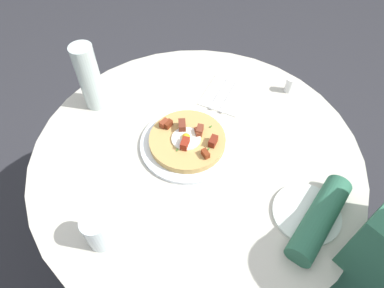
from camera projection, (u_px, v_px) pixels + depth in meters
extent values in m
plane|color=#2D2D33|center=(195.00, 241.00, 1.60)|extent=(6.00, 6.00, 0.00)
cylinder|color=beige|center=(197.00, 154.00, 1.05)|extent=(1.02, 1.02, 0.03)
cylinder|color=#333338|center=(196.00, 208.00, 1.33)|extent=(0.12, 0.12, 0.69)
cylinder|color=#333338|center=(195.00, 240.00, 1.59)|extent=(0.46, 0.46, 0.02)
cylinder|color=#2D664C|center=(320.00, 218.00, 0.87)|extent=(0.12, 0.27, 0.07)
cylinder|color=white|center=(187.00, 144.00, 1.05)|extent=(0.29, 0.29, 0.01)
cylinder|color=tan|center=(187.00, 140.00, 1.03)|extent=(0.24, 0.24, 0.02)
cylinder|color=white|center=(186.00, 139.00, 1.02)|extent=(0.09, 0.09, 0.01)
sphere|color=yellow|center=(186.00, 137.00, 1.02)|extent=(0.03, 0.03, 0.03)
cube|color=maroon|center=(198.00, 132.00, 1.03)|extent=(0.03, 0.03, 0.02)
cube|color=brown|center=(182.00, 126.00, 1.04)|extent=(0.04, 0.04, 0.03)
cube|color=maroon|center=(213.00, 141.00, 1.00)|extent=(0.03, 0.04, 0.02)
cube|color=maroon|center=(185.00, 144.00, 1.00)|extent=(0.04, 0.04, 0.03)
cube|color=maroon|center=(168.00, 124.00, 1.05)|extent=(0.02, 0.03, 0.02)
cube|color=brown|center=(164.00, 123.00, 1.05)|extent=(0.02, 0.03, 0.02)
cube|color=maroon|center=(205.00, 154.00, 0.98)|extent=(0.03, 0.02, 0.02)
cube|color=brown|center=(200.00, 130.00, 1.03)|extent=(0.03, 0.04, 0.02)
cube|color=#387F2D|center=(190.00, 131.00, 1.04)|extent=(0.00, 0.01, 0.00)
cube|color=#387F2D|center=(209.00, 149.00, 1.00)|extent=(0.01, 0.01, 0.00)
cube|color=#387F2D|center=(211.00, 126.00, 1.05)|extent=(0.00, 0.01, 0.00)
cube|color=#387F2D|center=(195.00, 131.00, 1.04)|extent=(0.01, 0.01, 0.00)
cube|color=#387F2D|center=(177.00, 150.00, 0.99)|extent=(0.01, 0.01, 0.00)
cube|color=#387F2D|center=(187.00, 138.00, 1.02)|extent=(0.01, 0.01, 0.00)
cylinder|color=silver|center=(306.00, 213.00, 0.90)|extent=(0.18, 0.18, 0.01)
cube|color=white|center=(225.00, 95.00, 1.19)|extent=(0.20, 0.21, 0.00)
cube|color=silver|center=(221.00, 92.00, 1.19)|extent=(0.08, 0.17, 0.00)
cube|color=silver|center=(230.00, 95.00, 1.18)|extent=(0.08, 0.17, 0.00)
cylinder|color=silver|center=(98.00, 231.00, 0.82)|extent=(0.07, 0.07, 0.11)
cylinder|color=silver|center=(89.00, 78.00, 1.07)|extent=(0.07, 0.07, 0.23)
cylinder|color=white|center=(289.00, 85.00, 1.18)|extent=(0.03, 0.03, 0.06)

